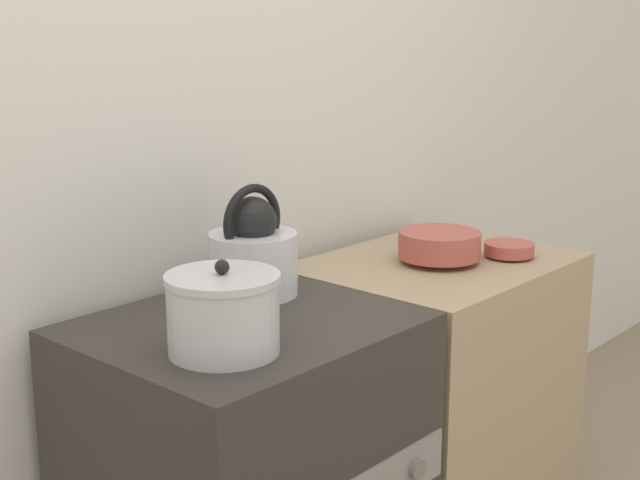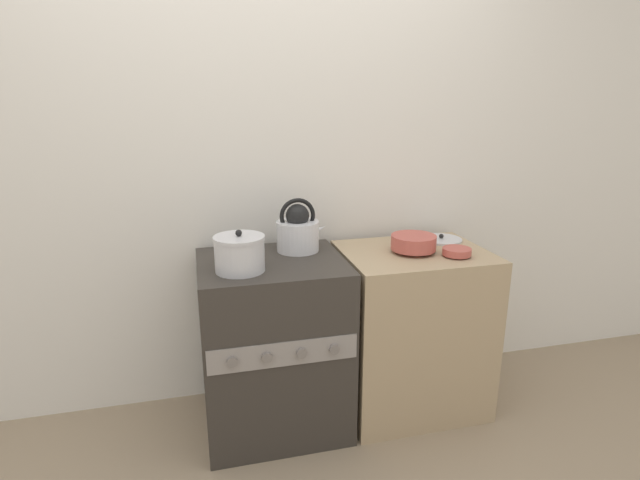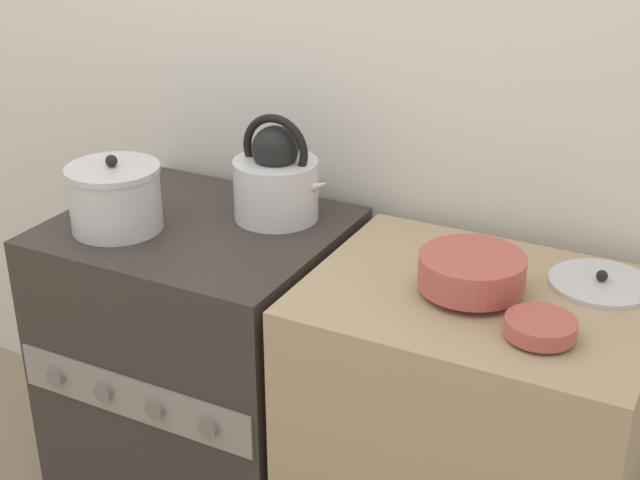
{
  "view_description": "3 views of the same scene",
  "coord_description": "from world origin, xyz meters",
  "px_view_note": "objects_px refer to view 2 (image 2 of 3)",
  "views": [
    {
      "loc": [
        -1.22,
        -1.01,
        1.44
      ],
      "look_at": [
        0.27,
        0.31,
        0.97
      ],
      "focal_mm": 50.0,
      "sensor_mm": 36.0,
      "label": 1
    },
    {
      "loc": [
        -0.31,
        -1.85,
        1.56
      ],
      "look_at": [
        0.23,
        0.28,
        0.92
      ],
      "focal_mm": 28.0,
      "sensor_mm": 36.0,
      "label": 2
    },
    {
      "loc": [
        1.15,
        -1.3,
        1.7
      ],
      "look_at": [
        0.34,
        0.28,
        0.87
      ],
      "focal_mm": 50.0,
      "sensor_mm": 36.0,
      "label": 3
    }
  ],
  "objects_px": {
    "small_ceramic_bowl": "(457,252)",
    "loose_pot_lid": "(441,239)",
    "stove": "(274,344)",
    "kettle": "(298,231)",
    "enamel_bowl": "(414,243)",
    "cooking_pot": "(240,253)"
  },
  "relations": [
    {
      "from": "enamel_bowl",
      "to": "loose_pot_lid",
      "type": "xyz_separation_m",
      "value": [
        0.23,
        0.16,
        -0.04
      ]
    },
    {
      "from": "small_ceramic_bowl",
      "to": "loose_pot_lid",
      "type": "height_order",
      "value": "small_ceramic_bowl"
    },
    {
      "from": "kettle",
      "to": "cooking_pot",
      "type": "distance_m",
      "value": 0.38
    },
    {
      "from": "kettle",
      "to": "small_ceramic_bowl",
      "type": "distance_m",
      "value": 0.76
    },
    {
      "from": "stove",
      "to": "loose_pot_lid",
      "type": "xyz_separation_m",
      "value": [
        0.92,
        0.14,
        0.42
      ]
    },
    {
      "from": "kettle",
      "to": "small_ceramic_bowl",
      "type": "relative_size",
      "value": 1.92
    },
    {
      "from": "stove",
      "to": "loose_pot_lid",
      "type": "height_order",
      "value": "loose_pot_lid"
    },
    {
      "from": "cooking_pot",
      "to": "small_ceramic_bowl",
      "type": "xyz_separation_m",
      "value": [
        1.01,
        -0.03,
        -0.06
      ]
    },
    {
      "from": "kettle",
      "to": "small_ceramic_bowl",
      "type": "bearing_deg",
      "value": -19.86
    },
    {
      "from": "kettle",
      "to": "enamel_bowl",
      "type": "bearing_deg",
      "value": -15.21
    },
    {
      "from": "stove",
      "to": "cooking_pot",
      "type": "xyz_separation_m",
      "value": [
        -0.15,
        -0.1,
        0.5
      ]
    },
    {
      "from": "small_ceramic_bowl",
      "to": "loose_pot_lid",
      "type": "relative_size",
      "value": 0.62
    },
    {
      "from": "enamel_bowl",
      "to": "small_ceramic_bowl",
      "type": "relative_size",
      "value": 1.61
    },
    {
      "from": "stove",
      "to": "kettle",
      "type": "relative_size",
      "value": 3.26
    },
    {
      "from": "enamel_bowl",
      "to": "small_ceramic_bowl",
      "type": "distance_m",
      "value": 0.21
    },
    {
      "from": "stove",
      "to": "kettle",
      "type": "distance_m",
      "value": 0.55
    },
    {
      "from": "stove",
      "to": "kettle",
      "type": "xyz_separation_m",
      "value": [
        0.15,
        0.13,
        0.52
      ]
    },
    {
      "from": "stove",
      "to": "kettle",
      "type": "height_order",
      "value": "kettle"
    },
    {
      "from": "small_ceramic_bowl",
      "to": "loose_pot_lid",
      "type": "xyz_separation_m",
      "value": [
        0.06,
        0.27,
        -0.02
      ]
    },
    {
      "from": "cooking_pot",
      "to": "enamel_bowl",
      "type": "distance_m",
      "value": 0.84
    },
    {
      "from": "cooking_pot",
      "to": "enamel_bowl",
      "type": "relative_size",
      "value": 1.01
    },
    {
      "from": "kettle",
      "to": "enamel_bowl",
      "type": "distance_m",
      "value": 0.56
    }
  ]
}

